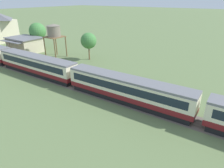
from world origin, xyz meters
The scene contains 6 objects.
passenger_train centered at (-22.18, 0.40, 2.28)m, with size 109.45×3.20×4.12m.
railway_track centered at (-24.57, 0.40, 0.01)m, with size 167.69×3.60×0.04m.
station_building centered at (-63.64, 10.84, 2.21)m, with size 9.88×8.68×4.36m.
water_tower centered at (-51.52, 11.99, 7.01)m, with size 4.49×4.49×8.94m.
yard_tree_0 centered at (-42.34, 15.17, 4.99)m, with size 4.09×4.09×7.06m.
yard_tree_1 centered at (-64.46, 16.44, 5.38)m, with size 5.20×5.20×7.99m.
Camera 1 is at (-8.75, -24.29, 15.38)m, focal length 32.00 mm.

